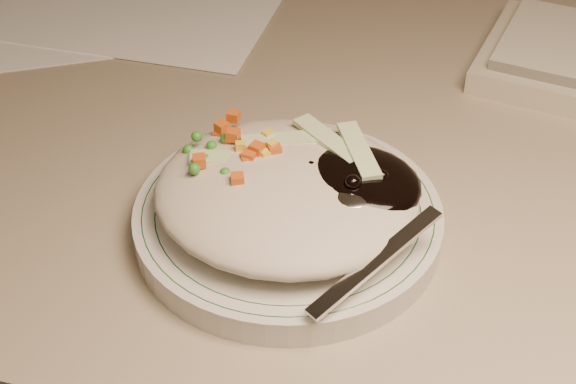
# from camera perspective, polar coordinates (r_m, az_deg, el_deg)

# --- Properties ---
(desk) EXTENTS (1.40, 0.70, 0.74)m
(desk) POSITION_cam_1_polar(r_m,az_deg,el_deg) (0.85, 9.19, -6.42)
(desk) COLOR gray
(desk) RESTS_ON ground
(plate) EXTENTS (0.23, 0.23, 0.02)m
(plate) POSITION_cam_1_polar(r_m,az_deg,el_deg) (0.60, -0.00, -1.93)
(plate) COLOR beige
(plate) RESTS_ON desk
(plate_rim) EXTENTS (0.22, 0.22, 0.00)m
(plate_rim) POSITION_cam_1_polar(r_m,az_deg,el_deg) (0.59, -0.00, -1.20)
(plate_rim) COLOR #144723
(plate_rim) RESTS_ON plate
(meal) EXTENTS (0.21, 0.19, 0.05)m
(meal) POSITION_cam_1_polar(r_m,az_deg,el_deg) (0.58, 0.39, 0.32)
(meal) COLOR #BDB199
(meal) RESTS_ON plate
(papers) EXTENTS (0.37, 0.33, 0.00)m
(papers) POSITION_cam_1_polar(r_m,az_deg,el_deg) (0.92, -11.96, 12.51)
(papers) COLOR white
(papers) RESTS_ON desk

